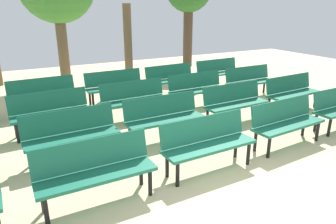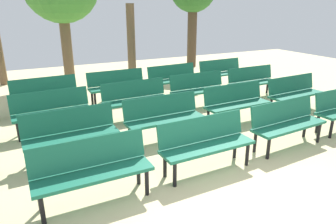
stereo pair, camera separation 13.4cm
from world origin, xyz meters
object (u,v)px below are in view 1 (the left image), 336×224
at_px(bench_r1_c3, 235,101).
at_px(bench_r2_c4, 250,80).
at_px(bench_r2_c3, 197,87).
at_px(bench_r3_c3, 171,78).
at_px(bench_r1_c4, 292,90).
at_px(tree_1, 128,46).
at_px(bench_r0_c3, 286,120).
at_px(bench_r3_c4, 219,71).
at_px(bench_r0_c1, 95,168).
at_px(bench_r2_c1, 50,110).
at_px(bench_r0_c2, 207,141).
at_px(bench_r1_c2, 164,115).
at_px(bench_r3_c1, 43,94).
at_px(bench_r3_c2, 115,85).
at_px(bench_r2_c2, 134,97).
at_px(bench_r1_c1, 71,132).

bearing_deg(bench_r1_c3, bench_r2_c4, 38.22).
xyz_separation_m(bench_r2_c3, bench_r3_c3, (-0.05, 1.36, 0.00)).
xyz_separation_m(bench_r1_c4, tree_1, (-2.73, 4.44, 0.81)).
distance_m(bench_r0_c3, bench_r3_c4, 4.68).
relative_size(bench_r1_c3, bench_r3_c3, 0.99).
xyz_separation_m(bench_r0_c1, bench_r2_c4, (5.44, 3.04, 0.00)).
height_order(bench_r1_c4, bench_r2_c1, same).
distance_m(bench_r2_c3, tree_1, 3.23).
xyz_separation_m(bench_r1_c3, bench_r3_c4, (1.70, 2.91, 0.00)).
bearing_deg(bench_r1_c4, bench_r0_c2, -160.28).
xyz_separation_m(bench_r1_c2, bench_r3_c4, (3.60, 3.03, 0.00)).
relative_size(bench_r3_c1, bench_r3_c3, 1.00).
distance_m(bench_r0_c1, bench_r2_c1, 2.87).
bearing_deg(bench_r1_c3, bench_r3_c2, 123.97).
bearing_deg(bench_r3_c4, bench_r0_c2, -131.13).
height_order(bench_r0_c1, bench_r2_c2, same).
distance_m(bench_r1_c2, bench_r3_c2, 2.85).
distance_m(bench_r1_c1, bench_r2_c2, 2.30).
relative_size(bench_r3_c1, tree_1, 0.62).
height_order(bench_r3_c1, bench_r3_c4, same).
height_order(bench_r0_c1, bench_r2_c3, same).
distance_m(bench_r0_c1, bench_r0_c2, 1.85).
distance_m(bench_r2_c2, bench_r3_c3, 2.30).
bearing_deg(bench_r0_c3, bench_r3_c1, 129.28).
bearing_deg(bench_r2_c2, bench_r3_c2, 88.77).
relative_size(bench_r1_c4, bench_r2_c3, 1.01).
relative_size(bench_r1_c3, bench_r3_c4, 0.99).
height_order(bench_r2_c1, bench_r2_c2, same).
bearing_deg(bench_r1_c1, bench_r1_c3, 0.53).
bearing_deg(bench_r3_c3, bench_r0_c1, -132.45).
height_order(bench_r0_c2, bench_r3_c1, same).
height_order(bench_r1_c3, bench_r3_c4, same).
bearing_deg(bench_r3_c1, bench_r2_c4, -15.05).
distance_m(bench_r1_c4, tree_1, 5.28).
bearing_deg(bench_r1_c4, bench_r1_c1, 178.51).
relative_size(bench_r3_c2, tree_1, 0.61).
xyz_separation_m(bench_r0_c2, bench_r3_c3, (1.67, 4.33, 0.00)).
relative_size(bench_r1_c3, bench_r1_c4, 0.99).
xyz_separation_m(bench_r1_c2, bench_r3_c3, (1.74, 2.91, 0.00)).
distance_m(bench_r2_c4, bench_r3_c1, 5.72).
bearing_deg(tree_1, bench_r2_c2, -108.96).
xyz_separation_m(bench_r1_c3, bench_r3_c1, (-3.83, 2.70, 0.00)).
distance_m(bench_r0_c3, bench_r1_c4, 2.35).
bearing_deg(bench_r3_c3, bench_r1_c2, -124.45).
xyz_separation_m(bench_r1_c1, bench_r1_c4, (5.58, 0.16, 0.00)).
xyz_separation_m(bench_r1_c1, bench_r2_c2, (1.77, 1.47, 0.00)).
xyz_separation_m(bench_r0_c3, bench_r3_c2, (-1.99, 4.20, 0.00)).
relative_size(bench_r0_c3, bench_r2_c4, 1.01).
relative_size(bench_r0_c1, bench_r1_c3, 1.00).
bearing_deg(bench_r0_c1, bench_r1_c2, 38.75).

